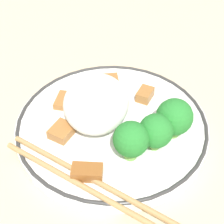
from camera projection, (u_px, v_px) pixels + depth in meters
name	position (u px, v px, depth m)	size (l,w,h in m)	color
ground_plane	(112.00, 131.00, 0.49)	(3.00, 3.00, 0.00)	#C6B28E
plate	(112.00, 126.00, 0.49)	(0.25, 0.25, 0.02)	white
rice_mound	(96.00, 103.00, 0.47)	(0.10, 0.08, 0.05)	white
broccoli_back_left	(131.00, 140.00, 0.42)	(0.04, 0.04, 0.05)	#72AD4C
broccoli_back_center	(156.00, 131.00, 0.43)	(0.04, 0.04, 0.05)	#72AD4C
broccoli_back_right	(174.00, 117.00, 0.45)	(0.05, 0.05, 0.05)	#72AD4C
meat_near_front	(111.00, 101.00, 0.51)	(0.03, 0.03, 0.01)	#995B28
meat_near_left	(87.00, 172.00, 0.42)	(0.02, 0.04, 0.01)	brown
meat_near_right	(145.00, 95.00, 0.51)	(0.03, 0.03, 0.01)	#9E6633
meat_near_back	(62.00, 131.00, 0.46)	(0.04, 0.04, 0.01)	#9E6633
meat_on_rice_edge	(65.00, 101.00, 0.51)	(0.04, 0.03, 0.01)	#9E6633
meat_mid_left	(105.00, 80.00, 0.54)	(0.02, 0.04, 0.01)	#9E6633
chopsticks	(88.00, 183.00, 0.41)	(0.13, 0.20, 0.01)	#AD8451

